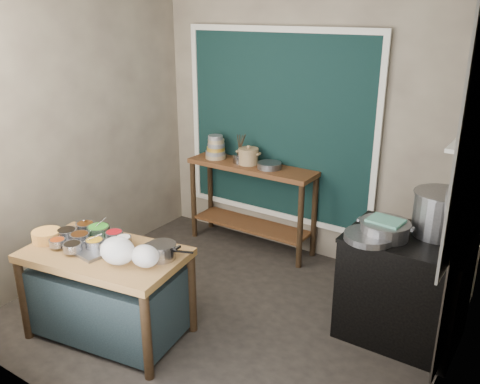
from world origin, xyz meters
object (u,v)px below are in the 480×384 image
Objects in this scene: condiment_tray at (91,243)px; saucepan at (162,251)px; ceramic_crock at (248,157)px; back_counter at (251,206)px; stove_block at (403,289)px; steamer at (385,229)px; yellow_basin at (47,236)px; stock_pot at (441,214)px; utensil_cup at (240,158)px; prep_table at (108,294)px.

saucepan reaches higher than condiment_tray.
back_counter is at bearing -0.47° from ceramic_crock.
back_counter is 1.61× the size of stove_block.
yellow_basin is at bearing -150.61° from steamer.
back_counter is at bearing 158.98° from stove_block.
stock_pot is at bearing 15.71° from saucepan.
stove_block is 2.24m from utensil_cup.
back_counter reaches higher than saucepan.
ceramic_crock is (0.10, 0.01, 0.03)m from utensil_cup.
saucepan is 0.98× the size of ceramic_crock.
ceramic_crock is at bearing 80.28° from prep_table.
utensil_cup is at bearing -178.06° from back_counter.
utensil_cup is 0.11m from ceramic_crock.
stove_block is at bearing 24.37° from prep_table.
back_counter is 3.29× the size of stock_pot.
prep_table is 1.39× the size of stove_block.
utensil_cup is (-0.15, -0.00, 0.52)m from back_counter.
stock_pot reaches higher than prep_table.
steamer is (1.88, -0.84, -0.06)m from utensil_cup.
ceramic_crock is 0.58× the size of steamer.
utensil_cup reaches higher than yellow_basin.
steamer is (1.35, 1.02, 0.13)m from saucepan.
saucepan is 0.57× the size of steamer.
saucepan is (0.98, 0.29, 0.02)m from yellow_basin.
steamer reaches higher than back_counter.
condiment_tray is at bearing -149.37° from stove_block.
prep_table is 0.68m from yellow_basin.
yellow_basin is 2.68m from steamer.
yellow_basin is at bearing 174.17° from saucepan.
ceramic_crock is (0.55, 2.15, 0.23)m from yellow_basin.
utensil_cup is (0.10, 2.00, 0.24)m from condiment_tray.
back_counter is at bearing 154.16° from steamer.
condiment_tray is at bearing -148.07° from stock_pot.
back_counter is 6.51× the size of saucepan.
yellow_basin reaches higher than condiment_tray.
prep_table is 2.30× the size of condiment_tray.
utensil_cup is at bearing 160.48° from stove_block.
back_counter is at bearing 74.61° from yellow_basin.
prep_table is 5.61× the size of saucepan.
saucepan is 0.51× the size of stock_pot.
stock_pot reaches higher than condiment_tray.
stock_pot reaches higher than stove_block.
yellow_basin is at bearing -104.30° from ceramic_crock.
utensil_cup is at bearing 156.04° from steamer.
back_counter is 2.26m from yellow_basin.
condiment_tray is 2.40× the size of ceramic_crock.
utensil_cup reaches higher than saucepan.
ceramic_crock is 2.18m from stock_pot.
condiment_tray is at bearing -149.66° from steamer.
stock_pot reaches higher than utensil_cup.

